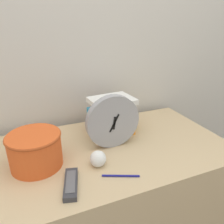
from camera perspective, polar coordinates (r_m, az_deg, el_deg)
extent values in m
cube|color=beige|center=(1.22, -11.22, 19.55)|extent=(6.00, 0.04, 2.40)
cube|color=tan|center=(1.24, -3.92, -23.99)|extent=(1.26, 0.62, 0.72)
cylinder|color=#99999E|center=(0.99, 0.18, -2.48)|extent=(0.25, 0.04, 0.25)
cylinder|color=silver|center=(0.98, 0.43, -2.73)|extent=(0.22, 0.01, 0.22)
cube|color=black|center=(0.97, 0.57, -2.89)|extent=(0.02, 0.01, 0.06)
cube|color=black|center=(0.97, 0.57, -2.89)|extent=(0.05, 0.01, 0.08)
cylinder|color=black|center=(0.97, 0.57, -2.89)|extent=(0.01, 0.00, 0.01)
cube|color=orange|center=(1.17, 0.06, -4.22)|extent=(0.19, 0.17, 0.03)
cube|color=red|center=(1.17, -1.07, -2.66)|extent=(0.20, 0.16, 0.02)
cube|color=yellow|center=(1.17, 0.09, -1.43)|extent=(0.24, 0.14, 0.03)
cube|color=#2D9ED1|center=(1.13, -0.46, -0.48)|extent=(0.22, 0.18, 0.04)
cube|color=#7A3899|center=(1.14, 0.30, 1.82)|extent=(0.18, 0.14, 0.04)
cube|color=white|center=(1.11, -0.02, 2.96)|extent=(0.23, 0.19, 0.03)
cylinder|color=#E05623|center=(0.93, -19.38, -9.39)|extent=(0.21, 0.21, 0.14)
torus|color=#B3451C|center=(0.90, -19.92, -5.93)|extent=(0.21, 0.21, 0.01)
cube|color=#333338|center=(0.83, -10.68, -17.96)|extent=(0.09, 0.16, 0.02)
cube|color=#59595E|center=(0.82, -10.74, -17.35)|extent=(0.06, 0.12, 0.00)
sphere|color=white|center=(0.90, -3.68, -12.07)|extent=(0.07, 0.07, 0.07)
cylinder|color=navy|center=(0.86, 2.29, -16.32)|extent=(0.13, 0.07, 0.01)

